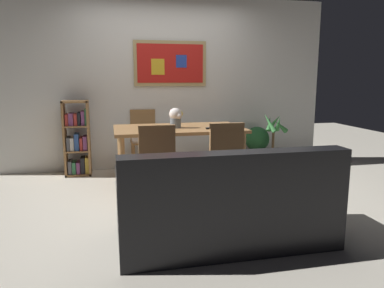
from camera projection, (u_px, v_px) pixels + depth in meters
The scene contains 12 objects.
ground_plane at pixel (183, 195), 4.39m from camera, with size 12.00×12.00×0.00m, color beige.
wall_back_with_painting at pixel (163, 83), 5.66m from camera, with size 5.20×0.14×2.60m.
dining_table at pixel (179, 134), 4.82m from camera, with size 1.66×0.95×0.75m.
dining_chair_near_right at pixel (224, 155), 4.10m from camera, with size 0.40×0.41×0.91m.
dining_chair_far_left at pixel (144, 134), 5.58m from camera, with size 0.40×0.41×0.91m.
dining_chair_near_left at pixel (156, 159), 3.92m from camera, with size 0.40×0.41×0.91m.
leather_couch at pixel (226, 208), 3.09m from camera, with size 1.80×0.84×0.84m.
bookshelf at pixel (78, 141), 5.25m from camera, with size 0.36×0.28×1.07m.
potted_ivy at pixel (257, 143), 5.93m from camera, with size 0.39×0.39×0.61m.
potted_palm at pixel (273, 143), 5.66m from camera, with size 0.39×0.40×0.87m.
flower_vase at pixel (176, 117), 4.74m from camera, with size 0.18×0.18×0.26m.
tv_remote at pixel (212, 128), 4.66m from camera, with size 0.16×0.04×0.02m.
Camera 1 is at (-0.81, -4.14, 1.39)m, focal length 34.35 mm.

